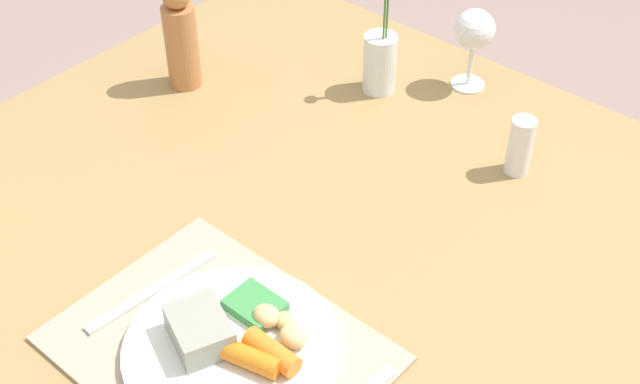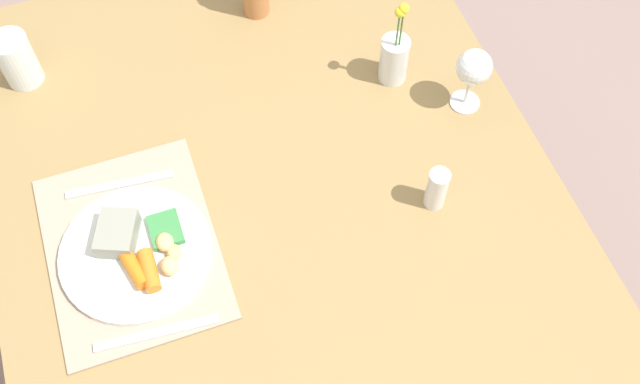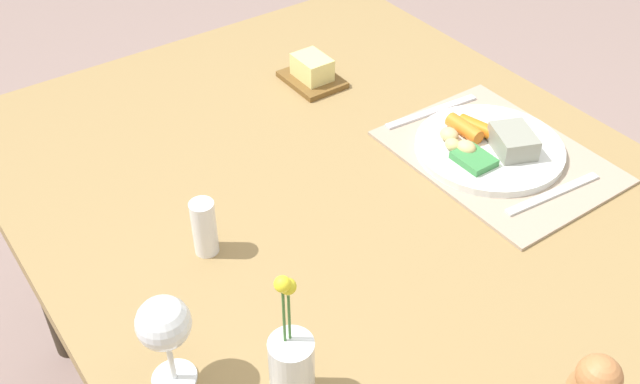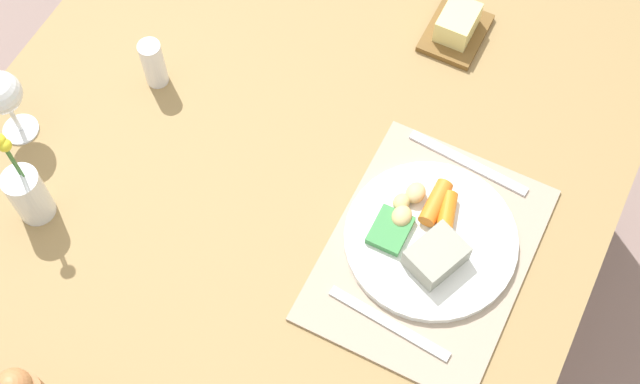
% 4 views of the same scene
% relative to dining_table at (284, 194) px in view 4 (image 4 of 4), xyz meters
% --- Properties ---
extents(ground_plane, '(8.00, 8.00, 0.00)m').
position_rel_dining_table_xyz_m(ground_plane, '(0.00, 0.00, -0.61)').
color(ground_plane, gray).
extents(dining_table, '(1.43, 1.06, 0.70)m').
position_rel_dining_table_xyz_m(dining_table, '(0.00, 0.00, 0.00)').
color(dining_table, '#967849').
rests_on(dining_table, ground_plane).
extents(placemat, '(0.40, 0.30, 0.01)m').
position_rel_dining_table_xyz_m(placemat, '(-0.03, -0.28, 0.10)').
color(placemat, tan).
rests_on(placemat, dining_table).
extents(dinner_plate, '(0.27, 0.27, 0.05)m').
position_rel_dining_table_xyz_m(dinner_plate, '(-0.02, -0.27, 0.11)').
color(dinner_plate, white).
rests_on(dinner_plate, placemat).
extents(fork, '(0.03, 0.20, 0.00)m').
position_rel_dining_table_xyz_m(fork, '(-0.17, -0.27, 0.10)').
color(fork, silver).
rests_on(fork, placemat).
extents(knife, '(0.03, 0.21, 0.00)m').
position_rel_dining_table_xyz_m(knife, '(0.14, -0.27, 0.10)').
color(knife, silver).
rests_on(knife, placemat).
extents(butter_dish, '(0.13, 0.10, 0.06)m').
position_rel_dining_table_xyz_m(butter_dish, '(0.38, -0.15, 0.12)').
color(butter_dish, brown).
rests_on(butter_dish, dining_table).
extents(salt_shaker, '(0.04, 0.04, 0.10)m').
position_rel_dining_table_xyz_m(salt_shaker, '(0.06, 0.28, 0.14)').
color(salt_shaker, white).
rests_on(salt_shaker, dining_table).
extents(flower_vase, '(0.06, 0.06, 0.22)m').
position_rel_dining_table_xyz_m(flower_vase, '(-0.25, 0.32, 0.15)').
color(flower_vase, silver).
rests_on(flower_vase, dining_table).
extents(wine_glass, '(0.07, 0.07, 0.15)m').
position_rel_dining_table_xyz_m(wine_glass, '(-0.13, 0.43, 0.20)').
color(wine_glass, white).
rests_on(wine_glass, dining_table).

